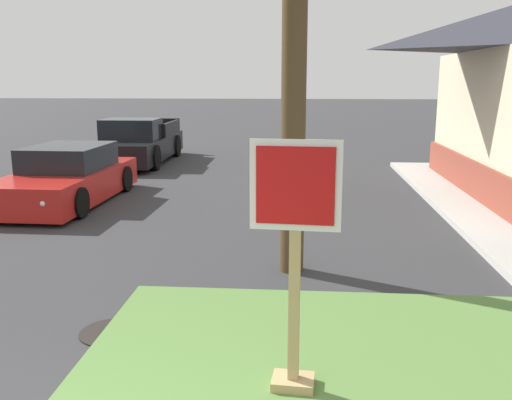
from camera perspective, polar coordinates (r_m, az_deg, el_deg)
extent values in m
cube|color=tan|center=(4.68, 3.95, -7.28)|extent=(0.10, 0.10, 2.08)
cube|color=tan|center=(5.10, 3.78, -17.94)|extent=(0.38, 0.31, 0.08)
cube|color=white|center=(4.44, 4.02, 1.47)|extent=(0.73, 0.07, 0.73)
cube|color=red|center=(4.43, 4.00, 1.44)|extent=(0.62, 0.06, 0.62)
cylinder|color=black|center=(6.40, -14.36, -12.87)|extent=(0.70, 0.70, 0.02)
cube|color=red|center=(13.10, -18.69, 1.51)|extent=(1.88, 4.48, 0.64)
cube|color=black|center=(13.22, -18.46, 4.08)|extent=(1.59, 2.07, 0.56)
cylinder|color=black|center=(11.54, -17.58, -0.28)|extent=(0.23, 0.62, 0.62)
cylinder|color=black|center=(14.07, -13.21, 2.11)|extent=(0.23, 0.62, 0.62)
cylinder|color=black|center=(14.70, -19.50, 2.16)|extent=(0.23, 0.62, 0.62)
sphere|color=white|center=(10.94, -20.74, -0.31)|extent=(0.14, 0.14, 0.14)
sphere|color=red|center=(14.89, -13.39, 3.27)|extent=(0.12, 0.12, 0.12)
sphere|color=red|center=(15.28, -17.23, 3.27)|extent=(0.12, 0.12, 0.12)
cube|color=black|center=(18.92, -11.86, 5.24)|extent=(2.02, 5.27, 0.68)
cube|color=black|center=(18.15, -12.56, 6.97)|extent=(1.72, 1.39, 0.68)
cube|color=black|center=(19.53, -8.60, 7.22)|extent=(0.14, 2.20, 0.44)
cube|color=black|center=(20.00, -13.78, 7.13)|extent=(0.14, 2.20, 0.44)
cube|color=black|center=(21.34, -10.09, 7.58)|extent=(1.74, 0.13, 0.44)
cylinder|color=black|center=(17.19, -10.30, 4.24)|extent=(0.27, 0.76, 0.76)
cylinder|color=black|center=(17.72, -16.02, 4.19)|extent=(0.27, 0.76, 0.76)
cylinder|color=black|center=(20.23, -8.18, 5.47)|extent=(0.27, 0.76, 0.76)
cylinder|color=black|center=(20.68, -13.12, 5.42)|extent=(0.27, 0.76, 0.76)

